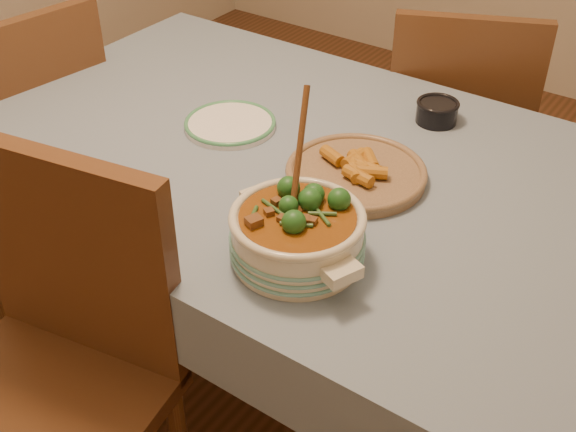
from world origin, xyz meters
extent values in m
plane|color=#432813|center=(0.00, 0.00, 0.00)|extent=(4.50, 4.50, 0.00)
cube|color=brown|center=(0.00, 0.00, 0.72)|extent=(1.60, 1.00, 0.05)
cube|color=slate|center=(0.00, 0.00, 0.75)|extent=(1.68, 1.08, 0.01)
cylinder|color=brown|center=(-0.73, 0.43, 0.35)|extent=(0.07, 0.07, 0.70)
cylinder|color=beige|center=(0.23, -0.32, 0.81)|extent=(0.33, 0.33, 0.10)
torus|color=beige|center=(0.23, -0.32, 0.86)|extent=(0.26, 0.26, 0.02)
cube|color=beige|center=(0.37, -0.37, 0.82)|extent=(0.06, 0.08, 0.03)
cube|color=beige|center=(0.10, -0.26, 0.82)|extent=(0.06, 0.08, 0.03)
cylinder|color=brown|center=(0.23, -0.32, 0.85)|extent=(0.22, 0.22, 0.02)
cylinder|color=white|center=(-0.20, 0.01, 0.76)|extent=(0.28, 0.28, 0.02)
torus|color=#439460|center=(-0.20, 0.01, 0.77)|extent=(0.23, 0.23, 0.01)
cylinder|color=black|center=(0.21, 0.34, 0.78)|extent=(0.14, 0.14, 0.05)
torus|color=black|center=(0.21, 0.34, 0.81)|extent=(0.11, 0.11, 0.01)
cylinder|color=black|center=(0.21, 0.34, 0.80)|extent=(0.09, 0.09, 0.01)
cylinder|color=#987754|center=(0.18, -0.01, 0.77)|extent=(0.39, 0.39, 0.02)
torus|color=#987754|center=(0.18, -0.01, 0.78)|extent=(0.32, 0.32, 0.02)
cube|color=#55341A|center=(0.09, 0.82, 0.46)|extent=(0.57, 0.57, 0.04)
cube|color=#55341A|center=(0.17, 0.64, 0.70)|extent=(0.41, 0.21, 0.46)
cylinder|color=#55341A|center=(0.18, 1.07, 0.23)|extent=(0.04, 0.04, 0.46)
cylinder|color=#55341A|center=(-0.16, 0.92, 0.23)|extent=(0.04, 0.04, 0.46)
cylinder|color=#55341A|center=(0.33, 0.73, 0.23)|extent=(0.04, 0.04, 0.46)
cylinder|color=#55341A|center=(-0.01, 0.58, 0.23)|extent=(0.04, 0.04, 0.46)
cube|color=#55341A|center=(-0.09, -0.77, 0.49)|extent=(0.53, 0.53, 0.04)
cube|color=#55341A|center=(-0.13, -0.56, 0.74)|extent=(0.46, 0.12, 0.49)
cylinder|color=#55341A|center=(-0.32, -0.61, 0.25)|extent=(0.04, 0.04, 0.49)
cube|color=#55341A|center=(-1.00, -0.08, 0.47)|extent=(0.50, 0.50, 0.04)
cube|color=#55341A|center=(-0.81, -0.10, 0.71)|extent=(0.10, 0.44, 0.47)
cylinder|color=#55341A|center=(-1.17, 0.14, 0.24)|extent=(0.04, 0.04, 0.47)
cylinder|color=#55341A|center=(-0.79, 0.09, 0.24)|extent=(0.04, 0.04, 0.47)
cylinder|color=#55341A|center=(-0.84, -0.29, 0.24)|extent=(0.04, 0.04, 0.47)
camera|label=1|loc=(0.84, -1.22, 1.66)|focal=45.00mm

